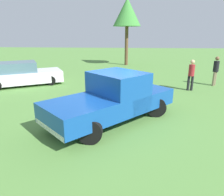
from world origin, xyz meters
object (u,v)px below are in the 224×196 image
Objects in this scene: pickup_truck at (115,97)px; tree_back_left at (127,13)px; person_visitor at (216,69)px; person_bystander at (191,73)px; sedan_far at (22,75)px.

pickup_truck is 14.94m from tree_back_left.
pickup_truck is 8.30m from person_visitor.
person_visitor is (5.80, 5.94, 0.09)m from pickup_truck.
person_visitor is (1.82, 1.31, 0.04)m from person_bystander.
sedan_far is 2.73× the size of person_visitor.
person_visitor is at bearing -54.26° from person_bystander.
pickup_truck is 7.98m from sedan_far.
tree_back_left reaches higher than person_bystander.
pickup_truck is at bearing -90.91° from tree_back_left.
pickup_truck is at bearing -69.62° from sedan_far.
person_bystander is (10.08, -0.52, 0.32)m from sedan_far.
pickup_truck reaches higher than person_bystander.
person_bystander is (3.98, 4.63, 0.05)m from pickup_truck.
tree_back_left is at bearing -137.11° from pickup_truck.
sedan_far is at bearing 45.63° from person_visitor.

